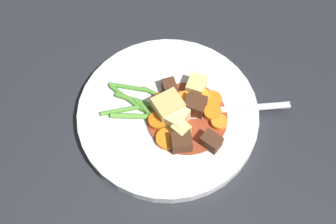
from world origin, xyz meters
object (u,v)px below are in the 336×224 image
(dinner_plate, at_px, (168,115))
(meat_chunk_0, at_px, (170,88))
(potato_chunk_0, at_px, (166,109))
(carrot_slice_1, at_px, (185,102))
(carrot_slice_6, at_px, (212,100))
(carrot_slice_5, at_px, (158,121))
(potato_chunk_2, at_px, (181,130))
(carrot_slice_0, at_px, (219,122))
(meat_chunk_3, at_px, (195,105))
(meat_chunk_2, at_px, (181,142))
(carrot_slice_7, at_px, (160,100))
(meat_chunk_1, at_px, (211,141))
(potato_chunk_3, at_px, (196,86))
(carrot_slice_4, at_px, (201,98))
(fork, at_px, (230,110))
(carrot_slice_3, at_px, (167,139))
(carrot_slice_2, at_px, (212,113))
(potato_chunk_1, at_px, (176,118))

(dinner_plate, distance_m, meat_chunk_0, 0.04)
(potato_chunk_0, xyz_separation_m, meat_chunk_0, (-0.01, 0.04, -0.01))
(carrot_slice_1, relative_size, carrot_slice_6, 1.07)
(carrot_slice_5, bearing_deg, potato_chunk_2, -8.35)
(carrot_slice_0, relative_size, meat_chunk_3, 0.80)
(carrot_slice_1, height_order, carrot_slice_5, same)
(carrot_slice_0, relative_size, meat_chunk_2, 0.84)
(dinner_plate, bearing_deg, potato_chunk_2, -43.45)
(dinner_plate, bearing_deg, carrot_slice_7, 143.22)
(carrot_slice_6, xyz_separation_m, meat_chunk_1, (0.02, -0.07, 0.01))
(potato_chunk_3, bearing_deg, meat_chunk_2, -84.22)
(meat_chunk_1, bearing_deg, carrot_slice_4, 118.91)
(carrot_slice_5, relative_size, fork, 0.17)
(meat_chunk_3, bearing_deg, carrot_slice_3, -109.19)
(carrot_slice_0, distance_m, carrot_slice_5, 0.09)
(carrot_slice_4, height_order, potato_chunk_3, potato_chunk_3)
(carrot_slice_5, bearing_deg, carrot_slice_2, 29.53)
(dinner_plate, height_order, potato_chunk_3, potato_chunk_3)
(dinner_plate, relative_size, carrot_slice_6, 9.30)
(carrot_slice_1, bearing_deg, carrot_slice_3, -93.44)
(carrot_slice_7, bearing_deg, carrot_slice_2, 3.17)
(potato_chunk_0, xyz_separation_m, fork, (0.09, 0.04, -0.01))
(carrot_slice_2, bearing_deg, meat_chunk_3, 179.95)
(carrot_slice_5, height_order, meat_chunk_3, meat_chunk_3)
(carrot_slice_3, bearing_deg, carrot_slice_7, 119.31)
(carrot_slice_2, xyz_separation_m, meat_chunk_1, (0.01, -0.05, 0.00))
(potato_chunk_0, distance_m, meat_chunk_2, 0.06)
(carrot_slice_0, distance_m, fork, 0.03)
(carrot_slice_7, distance_m, potato_chunk_2, 0.07)
(carrot_slice_2, bearing_deg, carrot_slice_7, -176.83)
(carrot_slice_0, height_order, carrot_slice_2, carrot_slice_2)
(carrot_slice_2, relative_size, fork, 0.16)
(potato_chunk_1, xyz_separation_m, potato_chunk_3, (0.01, 0.07, -0.00))
(potato_chunk_0, bearing_deg, fork, 23.78)
(carrot_slice_3, height_order, meat_chunk_3, meat_chunk_3)
(carrot_slice_3, distance_m, carrot_slice_5, 0.03)
(carrot_slice_1, relative_size, carrot_slice_3, 0.95)
(potato_chunk_0, xyz_separation_m, meat_chunk_3, (0.04, 0.02, -0.00))
(carrot_slice_1, xyz_separation_m, carrot_slice_4, (0.02, 0.01, 0.00))
(carrot_slice_6, distance_m, potato_chunk_3, 0.03)
(carrot_slice_5, height_order, fork, carrot_slice_5)
(carrot_slice_1, distance_m, carrot_slice_2, 0.05)
(carrot_slice_4, distance_m, carrot_slice_6, 0.02)
(carrot_slice_2, distance_m, carrot_slice_6, 0.02)
(dinner_plate, bearing_deg, carrot_slice_3, -71.41)
(carrot_slice_5, distance_m, potato_chunk_3, 0.08)
(carrot_slice_4, bearing_deg, carrot_slice_3, -106.84)
(carrot_slice_7, relative_size, potato_chunk_3, 0.78)
(meat_chunk_3, height_order, fork, meat_chunk_3)
(potato_chunk_2, distance_m, meat_chunk_0, 0.08)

